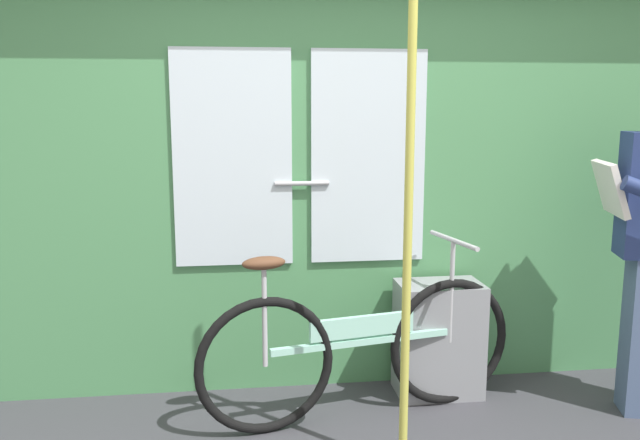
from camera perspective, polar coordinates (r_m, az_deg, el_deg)
train_door_wall at (r=3.46m, az=1.48°, el=3.83°), size 4.10×0.28×2.19m
bicycle_near_door at (r=3.23m, az=3.52°, el=-11.09°), size 1.60×0.50×0.87m
trash_bin_by_wall at (r=3.56m, az=10.25°, el=-10.10°), size 0.44×0.28×0.60m
handrail_pole at (r=2.61m, az=7.67°, el=0.18°), size 0.04×0.04×2.15m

